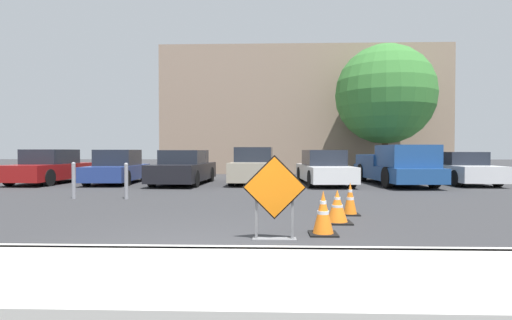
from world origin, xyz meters
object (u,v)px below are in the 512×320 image
(traffic_cone_second, at_px, (337,207))
(pickup_truck, at_px, (398,167))
(parked_car_second, at_px, (118,168))
(parked_car_fifth, at_px, (324,169))
(traffic_cone_third, at_px, (350,199))
(parked_car_fourth, at_px, (254,167))
(parked_car_sixth, at_px, (460,169))
(parked_car_nearest, at_px, (49,168))
(parked_car_third, at_px, (184,168))
(bollard_nearest, at_px, (126,180))
(traffic_cone_nearest, at_px, (323,213))
(road_closed_sign, at_px, (274,195))
(bollard_second, at_px, (74,179))

(traffic_cone_second, xyz_separation_m, pickup_truck, (3.91, 8.58, 0.42))
(parked_car_second, distance_m, parked_car_fifth, 8.79)
(traffic_cone_third, distance_m, parked_car_fourth, 8.82)
(traffic_cone_second, height_order, parked_car_sixth, parked_car_sixth)
(parked_car_second, bearing_deg, traffic_cone_third, 133.12)
(traffic_cone_second, xyz_separation_m, parked_car_nearest, (-10.76, 9.04, 0.35))
(traffic_cone_third, height_order, parked_car_fifth, parked_car_fifth)
(parked_car_third, height_order, pickup_truck, pickup_truck)
(parked_car_third, distance_m, parked_car_fourth, 2.99)
(bollard_nearest, bearing_deg, pickup_truck, 27.69)
(parked_car_nearest, bearing_deg, parked_car_fourth, -174.06)
(parked_car_nearest, xyz_separation_m, parked_car_third, (5.86, -0.21, -0.01))
(parked_car_second, distance_m, parked_car_fourth, 5.87)
(traffic_cone_nearest, distance_m, parked_car_second, 12.63)
(road_closed_sign, distance_m, traffic_cone_third, 3.05)
(parked_car_second, xyz_separation_m, bollard_nearest, (2.36, -5.48, -0.10))
(traffic_cone_second, bearing_deg, parked_car_nearest, 139.96)
(bollard_nearest, bearing_deg, parked_car_fourth, 58.90)
(road_closed_sign, bearing_deg, traffic_cone_nearest, 28.35)
(traffic_cone_second, bearing_deg, parked_car_second, 130.61)
(traffic_cone_third, xyz_separation_m, parked_car_fourth, (-2.42, 8.48, 0.36))
(parked_car_fifth, distance_m, parked_car_sixth, 5.89)
(parked_car_sixth, bearing_deg, parked_car_third, 4.84)
(traffic_cone_third, distance_m, parked_car_sixth, 10.61)
(parked_car_fourth, relative_size, parked_car_fifth, 0.99)
(road_closed_sign, xyz_separation_m, parked_car_second, (-6.59, 10.67, -0.06))
(road_closed_sign, bearing_deg, bollard_nearest, 129.20)
(parked_car_fourth, bearing_deg, traffic_cone_third, 108.17)
(traffic_cone_third, distance_m, parked_car_third, 9.51)
(traffic_cone_nearest, bearing_deg, traffic_cone_second, 68.91)
(traffic_cone_third, relative_size, parked_car_fifth, 0.15)
(parked_car_sixth, bearing_deg, traffic_cone_second, 56.00)
(traffic_cone_third, distance_m, pickup_truck, 8.36)
(parked_car_third, distance_m, pickup_truck, 8.81)
(parked_car_fifth, bearing_deg, pickup_truck, 170.04)
(parked_car_second, height_order, pickup_truck, pickup_truck)
(traffic_cone_third, height_order, parked_car_fourth, parked_car_fourth)
(traffic_cone_third, relative_size, parked_car_second, 0.17)
(pickup_truck, bearing_deg, traffic_cone_nearest, 62.53)
(traffic_cone_nearest, height_order, pickup_truck, pickup_truck)
(parked_car_nearest, bearing_deg, parked_car_third, -178.80)
(pickup_truck, distance_m, bollard_nearest, 10.59)
(parked_car_nearest, bearing_deg, bollard_second, 127.98)
(traffic_cone_nearest, height_order, bollard_second, bollard_second)
(traffic_cone_third, bearing_deg, bollard_nearest, 155.65)
(traffic_cone_nearest, bearing_deg, bollard_second, 144.30)
(parked_car_nearest, relative_size, parked_car_second, 1.04)
(parked_car_second, bearing_deg, traffic_cone_second, 128.31)
(parked_car_nearest, xyz_separation_m, parked_car_second, (2.93, 0.10, -0.02))
(road_closed_sign, bearing_deg, parked_car_nearest, 132.00)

